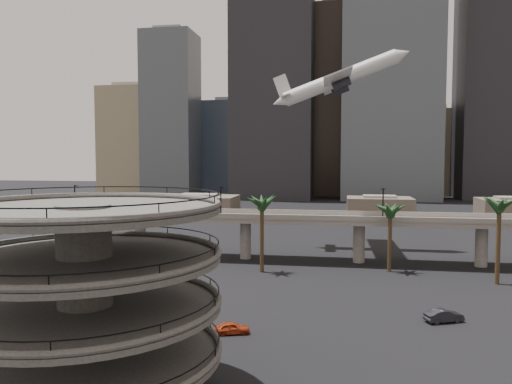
% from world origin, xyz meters
% --- Properties ---
extents(parking_ramp, '(22.20, 22.20, 17.35)m').
position_xyz_m(parking_ramp, '(-13.00, -4.00, 9.84)').
color(parking_ramp, '#454340').
rests_on(parking_ramp, ground).
extents(overpass, '(130.00, 9.30, 14.70)m').
position_xyz_m(overpass, '(0.00, 55.00, 7.34)').
color(overpass, slate).
rests_on(overpass, ground).
extents(palm_trees, '(42.40, 10.40, 14.00)m').
position_xyz_m(palm_trees, '(14.02, 44.65, 11.43)').
color(palm_trees, '#4B3A20').
rests_on(palm_trees, ground).
extents(low_buildings, '(135.00, 27.50, 6.80)m').
position_xyz_m(low_buildings, '(6.89, 142.30, 2.86)').
color(low_buildings, brown).
rests_on(low_buildings, ground).
extents(skyline, '(269.00, 86.00, 131.67)m').
position_xyz_m(skyline, '(15.12, 217.08, 48.19)').
color(skyline, gray).
rests_on(skyline, ground).
extents(airborne_jet, '(30.66, 27.50, 13.83)m').
position_xyz_m(airborne_jet, '(6.92, 71.49, 37.14)').
color(airborne_jet, silver).
rests_on(airborne_jet, ground).
extents(car_a, '(4.33, 2.72, 1.37)m').
position_xyz_m(car_a, '(-4.60, 13.23, 0.69)').
color(car_a, '#B63C1A').
rests_on(car_a, ground).
extents(car_b, '(5.03, 3.36, 1.57)m').
position_xyz_m(car_b, '(19.99, 21.51, 0.78)').
color(car_b, black).
rests_on(car_b, ground).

